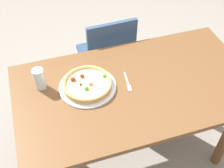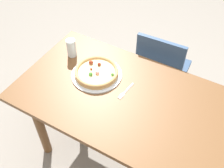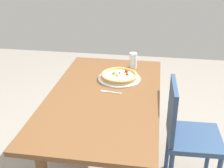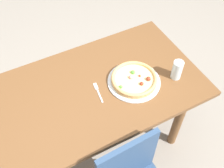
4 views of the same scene
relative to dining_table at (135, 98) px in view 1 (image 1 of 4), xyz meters
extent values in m
plane|color=gray|center=(0.00, 0.00, -0.65)|extent=(6.00, 6.00, 0.00)
cube|color=brown|center=(0.00, 0.00, 0.10)|extent=(1.49, 0.82, 0.03)
cylinder|color=brown|center=(-0.60, -0.27, -0.28)|extent=(0.07, 0.07, 0.74)
cylinder|color=brown|center=(0.60, -0.27, -0.28)|extent=(0.07, 0.07, 0.74)
cylinder|color=navy|center=(0.18, -0.86, -0.43)|extent=(0.04, 0.04, 0.43)
cylinder|color=navy|center=(-0.16, -0.87, -0.43)|extent=(0.04, 0.04, 0.43)
cylinder|color=navy|center=(0.16, -0.52, -0.43)|extent=(0.04, 0.04, 0.43)
cylinder|color=navy|center=(-0.18, -0.53, -0.43)|extent=(0.04, 0.04, 0.43)
cube|color=navy|center=(0.00, -0.69, -0.20)|extent=(0.41, 0.41, 0.04)
cube|color=navy|center=(-0.01, -0.51, 0.03)|extent=(0.38, 0.04, 0.42)
cylinder|color=silver|center=(0.29, -0.08, 0.13)|extent=(0.35, 0.35, 0.01)
cylinder|color=tan|center=(0.29, -0.08, 0.14)|extent=(0.30, 0.30, 0.02)
cylinder|color=beige|center=(0.29, -0.08, 0.15)|extent=(0.26, 0.26, 0.01)
torus|color=tan|center=(0.29, -0.08, 0.16)|extent=(0.30, 0.30, 0.02)
sphere|color=#4C9E38|center=(0.17, -0.10, 0.16)|extent=(0.02, 0.02, 0.02)
sphere|color=maroon|center=(0.36, -0.13, 0.16)|extent=(0.03, 0.03, 0.03)
sphere|color=maroon|center=(0.33, -0.07, 0.16)|extent=(0.02, 0.02, 0.02)
sphere|color=#4C9E38|center=(0.31, -0.03, 0.16)|extent=(0.03, 0.03, 0.03)
sphere|color=#E58C7F|center=(0.27, -0.06, 0.16)|extent=(0.03, 0.03, 0.03)
sphere|color=maroon|center=(0.30, -0.14, 0.16)|extent=(0.03, 0.03, 0.03)
cube|color=silver|center=(0.04, -0.08, 0.12)|extent=(0.02, 0.11, 0.00)
cube|color=silver|center=(0.05, 0.01, 0.12)|extent=(0.03, 0.05, 0.00)
cylinder|color=silver|center=(0.56, -0.17, 0.19)|extent=(0.07, 0.07, 0.14)
camera|label=1|loc=(0.52, 1.14, 1.41)|focal=46.78mm
camera|label=2|loc=(-0.46, 1.02, 1.45)|focal=43.17mm
camera|label=3|loc=(-1.88, -0.36, 1.12)|focal=46.64mm
camera|label=4|loc=(-0.37, -1.02, 1.51)|focal=43.49mm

